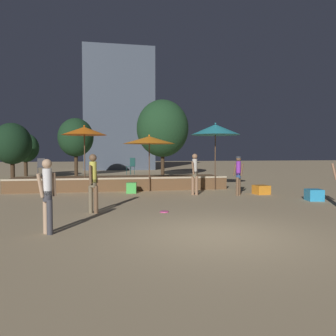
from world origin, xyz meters
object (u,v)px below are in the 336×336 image
at_px(person_2, 195,172).
at_px(bistro_chair_1, 41,165).
at_px(frisbee_disc, 164,212).
at_px(background_tree_1, 163,128).
at_px(cube_seat_1, 261,190).
at_px(patio_umbrella_2, 215,130).
at_px(cube_seat_0, 132,188).
at_px(patio_umbrella_1, 149,140).
at_px(background_tree_0, 12,144).
at_px(background_tree_3, 76,138).
at_px(bistro_chair_0, 132,164).
at_px(cube_seat_2, 314,195).
at_px(background_tree_2, 25,148).
at_px(person_0, 238,173).
at_px(person_3, 93,180).
at_px(patio_umbrella_0, 84,131).
at_px(person_4, 47,193).

relative_size(person_2, bistro_chair_1, 2.00).
bearing_deg(frisbee_disc, background_tree_1, 80.53).
xyz_separation_m(cube_seat_1, bistro_chair_1, (-10.04, 3.96, 1.01)).
distance_m(patio_umbrella_2, cube_seat_0, 5.02).
xyz_separation_m(patio_umbrella_1, frisbee_disc, (-0.24, -5.52, -2.43)).
distance_m(background_tree_0, background_tree_3, 5.08).
distance_m(cube_seat_0, bistro_chair_0, 3.00).
xyz_separation_m(cube_seat_0, cube_seat_2, (6.77, -3.66, -0.02)).
bearing_deg(background_tree_0, background_tree_2, 90.57).
bearing_deg(person_0, background_tree_3, -101.34).
bearing_deg(bistro_chair_1, background_tree_2, 98.96).
height_order(patio_umbrella_2, bistro_chair_0, patio_umbrella_2).
height_order(person_3, background_tree_1, background_tree_1).
distance_m(patio_umbrella_1, person_0, 4.46).
bearing_deg(cube_seat_1, person_3, -155.56).
height_order(patio_umbrella_2, frisbee_disc, patio_umbrella_2).
height_order(cube_seat_0, bistro_chair_0, bistro_chair_0).
bearing_deg(patio_umbrella_1, bistro_chair_0, 105.98).
bearing_deg(background_tree_0, patio_umbrella_0, -55.38).
relative_size(bistro_chair_0, background_tree_2, 0.27).
height_order(bistro_chair_1, frisbee_disc, bistro_chair_1).
relative_size(cube_seat_2, background_tree_1, 0.11).
height_order(patio_umbrella_1, person_3, patio_umbrella_1).
height_order(patio_umbrella_0, person_0, patio_umbrella_0).
bearing_deg(bistro_chair_0, person_4, -58.53).
relative_size(bistro_chair_0, bistro_chair_1, 1.00).
bearing_deg(background_tree_3, background_tree_2, 172.90).
relative_size(bistro_chair_1, background_tree_3, 0.20).
height_order(cube_seat_1, person_3, person_3).
distance_m(cube_seat_1, bistro_chair_1, 10.84).
relative_size(patio_umbrella_0, cube_seat_2, 4.84).
height_order(bistro_chair_0, background_tree_1, background_tree_1).
relative_size(patio_umbrella_1, person_4, 1.57).
distance_m(background_tree_0, background_tree_2, 3.79).
xyz_separation_m(person_2, background_tree_1, (0.42, 10.85, 2.68)).
height_order(person_2, bistro_chair_1, person_2).
distance_m(patio_umbrella_0, bistro_chair_1, 3.21).
bearing_deg(person_4, bistro_chair_0, 126.78).
height_order(person_3, frisbee_disc, person_3).
xyz_separation_m(person_0, frisbee_disc, (-3.85, -3.37, -0.93)).
relative_size(frisbee_disc, background_tree_1, 0.05).
bearing_deg(bistro_chair_1, background_tree_3, 76.45).
bearing_deg(person_2, background_tree_1, -52.56).
bearing_deg(patio_umbrella_2, background_tree_0, 145.53).
bearing_deg(background_tree_1, cube_seat_2, -74.60).
bearing_deg(cube_seat_0, background_tree_3, 106.60).
height_order(person_3, bistro_chair_1, person_3).
distance_m(cube_seat_1, bistro_chair_0, 7.01).
relative_size(patio_umbrella_1, bistro_chair_1, 3.01).
xyz_separation_m(patio_umbrella_0, bistro_chair_0, (2.35, 1.93, -1.66)).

